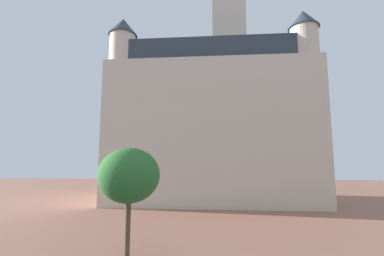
{
  "coord_description": "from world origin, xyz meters",
  "views": [
    {
      "loc": [
        0.9,
        0.18,
        4.45
      ],
      "look_at": [
        -0.02,
        11.32,
        5.9
      ],
      "focal_mm": 24.69,
      "sensor_mm": 36.0,
      "label": 1
    }
  ],
  "objects": [
    {
      "name": "landmark_building",
      "position": [
        0.91,
        32.06,
        9.5
      ],
      "size": [
        22.76,
        13.19,
        35.12
      ],
      "color": "beige",
      "rests_on": "ground_plane"
    },
    {
      "name": "tree_curb_far",
      "position": [
        -3.24,
        12.97,
        3.8
      ],
      "size": [
        2.99,
        2.99,
        5.16
      ],
      "color": "brown",
      "rests_on": "ground_plane"
    }
  ]
}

